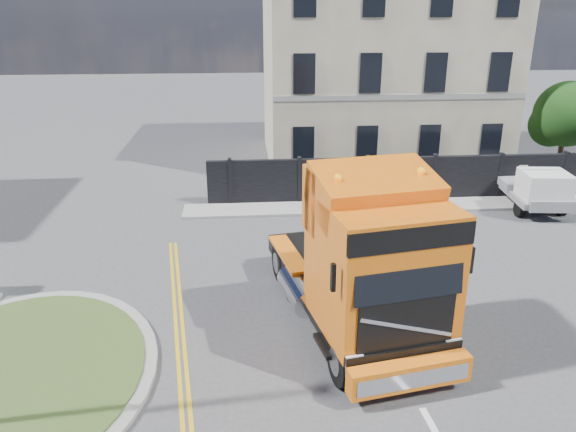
{
  "coord_description": "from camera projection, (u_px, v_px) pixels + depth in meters",
  "views": [
    {
      "loc": [
        -1.37,
        -14.31,
        8.22
      ],
      "look_at": [
        -0.01,
        2.66,
        1.8
      ],
      "focal_mm": 35.0,
      "sensor_mm": 36.0,
      "label": 1
    }
  ],
  "objects": [
    {
      "name": "pavement_far",
      "position": [
        416.0,
        206.0,
        24.34
      ],
      "size": [
        20.0,
        1.6,
        0.12
      ],
      "primitive_type": "cube",
      "color": "gray",
      "rests_on": "ground"
    },
    {
      "name": "georgian_building",
      "position": [
        379.0,
        53.0,
        30.15
      ],
      "size": [
        12.3,
        10.3,
        12.8
      ],
      "color": "beige",
      "rests_on": "ground"
    },
    {
      "name": "flatbed_pickup",
      "position": [
        536.0,
        189.0,
        23.45
      ],
      "size": [
        2.25,
        4.68,
        1.88
      ],
      "rotation": [
        0.0,
        0.0,
        -0.11
      ],
      "color": "slate",
      "rests_on": "ground"
    },
    {
      "name": "ground",
      "position": [
        295.0,
        306.0,
        16.35
      ],
      "size": [
        120.0,
        120.0,
        0.0
      ],
      "primitive_type": "plane",
      "color": "#424244",
      "rests_on": "ground"
    },
    {
      "name": "tree",
      "position": [
        563.0,
        117.0,
        27.64
      ],
      "size": [
        3.2,
        3.2,
        4.8
      ],
      "color": "#382619",
      "rests_on": "ground"
    },
    {
      "name": "traffic_island",
      "position": [
        7.0,
        380.0,
        13.0
      ],
      "size": [
        6.8,
        6.8,
        0.17
      ],
      "color": "gray",
      "rests_on": "ground"
    },
    {
      "name": "truck",
      "position": [
        367.0,
        267.0,
        14.09
      ],
      "size": [
        4.2,
        8.02,
        4.57
      ],
      "rotation": [
        0.0,
        0.0,
        0.19
      ],
      "color": "black",
      "rests_on": "ground"
    },
    {
      "name": "hoarding_fence",
      "position": [
        424.0,
        178.0,
        24.88
      ],
      "size": [
        18.8,
        0.25,
        2.0
      ],
      "color": "black",
      "rests_on": "ground"
    }
  ]
}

